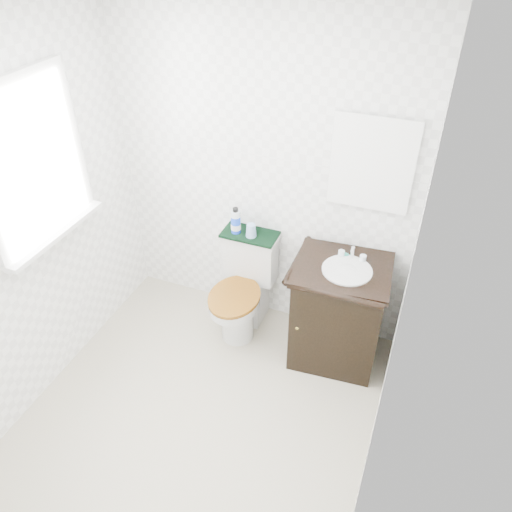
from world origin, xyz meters
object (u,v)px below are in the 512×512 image
Objects in this scene: vanity at (338,311)px; mouthwash_bottle at (236,221)px; cup at (251,230)px; trash_bin at (303,313)px; toilet at (244,290)px.

mouthwash_bottle reaches higher than vanity.
vanity is 0.84m from cup.
trash_bin is 0.82m from cup.
cup reaches higher than toilet.
cup is (0.12, -0.01, -0.04)m from mouthwash_bottle.
vanity is at bearing -12.43° from cup.
toilet is at bearing -102.73° from cup.
mouthwash_bottle is (-0.84, 0.17, 0.45)m from vanity.
toilet is 0.84× the size of vanity.
cup reaches higher than trash_bin.
toilet is 3.80× the size of mouthwash_bottle.
mouthwash_bottle is 0.13m from cup.
mouthwash_bottle reaches higher than trash_bin.
cup is at bearing 167.57° from vanity.
trash_bin is (0.44, 0.13, -0.20)m from toilet.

